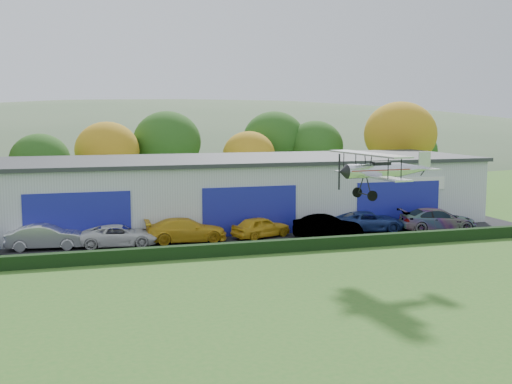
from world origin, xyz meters
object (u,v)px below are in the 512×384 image
object	(u,v)px
hangar	(230,190)
biplane	(382,169)
car_3	(186,230)
car_7	(438,220)
car_4	(261,227)
car_2	(119,235)
car_5	(327,227)
car_6	(369,221)
car_1	(46,237)

from	to	relation	value
hangar	biplane	size ratio (longest dim) A/B	5.98
car_3	car_7	xyz separation A→B (m)	(18.98, -1.23, 0.02)
hangar	car_4	world-z (taller)	hangar
car_2	car_3	distance (m)	4.51
car_3	car_5	world-z (taller)	car_3
car_2	car_6	world-z (taller)	car_6
car_2	biplane	size ratio (longest dim) A/B	0.75
car_2	car_5	distance (m)	14.44
car_1	car_7	distance (m)	28.21
car_2	biplane	distance (m)	18.07
car_1	car_2	distance (m)	4.70
car_7	biplane	bearing A→B (deg)	146.00
car_7	car_5	bearing A→B (deg)	103.69
car_1	car_6	world-z (taller)	car_1
car_7	hangar	bearing A→B (deg)	71.23
car_1	car_3	size ratio (longest dim) A/B	0.88
car_4	car_6	size ratio (longest dim) A/B	0.83
hangar	car_2	distance (m)	11.96
car_7	biplane	size ratio (longest dim) A/B	0.85
car_2	car_7	xyz separation A→B (m)	(23.49, -1.09, 0.13)
car_3	car_7	distance (m)	19.02
hangar	car_6	size ratio (longest dim) A/B	7.62
car_1	car_5	world-z (taller)	car_1
car_4	car_5	size ratio (longest dim) A/B	0.90
car_3	car_7	world-z (taller)	car_7
hangar	car_5	size ratio (longest dim) A/B	8.24
hangar	car_1	xyz separation A→B (m)	(-14.06, -6.77, -1.79)
car_4	biplane	xyz separation A→B (m)	(3.66, -10.95, 4.99)
car_4	car_5	world-z (taller)	car_5
hangar	car_5	bearing A→B (deg)	-59.90
car_3	car_1	bearing A→B (deg)	90.63
car_6	biplane	xyz separation A→B (m)	(-4.85, -11.00, 5.00)
hangar	car_3	bearing A→B (deg)	-124.75
car_1	car_2	xyz separation A→B (m)	(4.68, -0.40, -0.11)
car_5	car_6	xyz separation A→B (m)	(4.05, 1.61, -0.07)
car_5	car_2	bearing A→B (deg)	102.74
hangar	car_7	world-z (taller)	hangar
car_5	car_7	size ratio (longest dim) A/B	0.85
car_7	car_4	bearing A→B (deg)	96.41
car_4	car_6	world-z (taller)	car_4
car_5	car_7	xyz separation A→B (m)	(9.12, 0.34, 0.03)
car_5	car_6	bearing A→B (deg)	-49.88
car_2	car_7	size ratio (longest dim) A/B	0.88
car_1	biplane	bearing A→B (deg)	-116.08
car_7	biplane	distance (m)	14.73
car_3	car_4	xyz separation A→B (m)	(5.41, -0.01, -0.06)
car_1	car_5	bearing A→B (deg)	-90.00
car_4	car_6	bearing A→B (deg)	-110.83
hangar	car_3	world-z (taller)	hangar
car_6	car_1	bearing A→B (deg)	99.48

